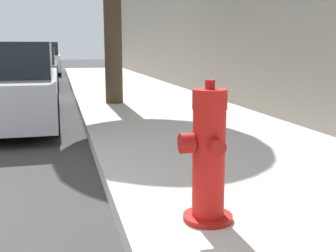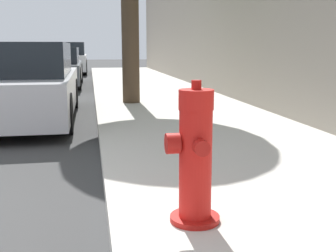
{
  "view_description": "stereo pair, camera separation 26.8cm",
  "coord_description": "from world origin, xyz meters",
  "views": [
    {
      "loc": [
        1.67,
        -2.69,
        1.26
      ],
      "look_at": [
        2.61,
        0.93,
        0.55
      ],
      "focal_mm": 45.0,
      "sensor_mm": 36.0,
      "label": 1
    },
    {
      "loc": [
        1.93,
        -2.74,
        1.26
      ],
      "look_at": [
        2.61,
        0.93,
        0.55
      ],
      "focal_mm": 45.0,
      "sensor_mm": 36.0,
      "label": 2
    }
  ],
  "objects": [
    {
      "name": "parked_car_near",
      "position": [
        0.75,
        4.8,
        0.64
      ],
      "size": [
        1.82,
        4.43,
        1.32
      ],
      "color": "#B7B7BC",
      "rests_on": "ground_plane"
    },
    {
      "name": "parked_car_far",
      "position": [
        0.9,
        17.66,
        0.7
      ],
      "size": [
        1.8,
        4.23,
        1.45
      ],
      "color": "silver",
      "rests_on": "ground_plane"
    },
    {
      "name": "fire_hydrant",
      "position": [
        2.56,
        -0.27,
        0.57
      ],
      "size": [
        0.35,
        0.35,
        0.91
      ],
      "color": "#A91511",
      "rests_on": "sidewalk_slab"
    },
    {
      "name": "sidewalk_slab",
      "position": [
        3.49,
        0.0,
        0.08
      ],
      "size": [
        2.94,
        40.0,
        0.15
      ],
      "color": "beige",
      "rests_on": "ground_plane"
    },
    {
      "name": "parked_car_mid",
      "position": [
        0.73,
        11.23,
        0.61
      ],
      "size": [
        1.88,
        4.51,
        1.24
      ],
      "color": "#4C5156",
      "rests_on": "ground_plane"
    }
  ]
}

